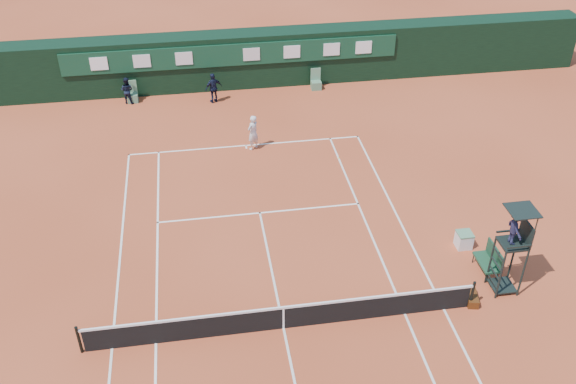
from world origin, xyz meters
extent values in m
plane|color=#BF4F2D|center=(0.00, 0.00, 0.00)|extent=(90.00, 90.00, 0.00)
cube|color=white|center=(0.00, 11.88, 0.01)|extent=(11.05, 0.08, 0.01)
cube|color=silver|center=(5.49, 0.00, 0.01)|extent=(0.08, 23.85, 0.01)
cube|color=white|center=(-5.49, 0.00, 0.01)|extent=(0.08, 23.85, 0.01)
cube|color=silver|center=(4.12, 0.00, 0.01)|extent=(0.08, 23.85, 0.01)
cube|color=white|center=(-4.12, 0.00, 0.01)|extent=(0.08, 23.85, 0.01)
cube|color=white|center=(0.00, 6.40, 0.01)|extent=(8.31, 0.08, 0.01)
cube|color=silver|center=(0.00, 0.00, 0.01)|extent=(0.08, 12.88, 0.01)
cube|color=silver|center=(0.00, 11.73, 0.01)|extent=(0.08, 0.30, 0.01)
cube|color=black|center=(0.00, 0.00, 0.45)|extent=(12.60, 0.04, 0.90)
cube|color=white|center=(0.00, 0.00, 0.93)|extent=(12.80, 0.06, 0.08)
cube|color=white|center=(0.00, 0.00, 0.46)|extent=(0.06, 0.05, 0.92)
cylinder|color=black|center=(6.40, 0.00, 0.55)|extent=(0.10, 0.10, 1.10)
cylinder|color=black|center=(-6.40, 0.00, 0.55)|extent=(0.10, 0.10, 1.10)
cube|color=black|center=(0.00, 18.75, 1.50)|extent=(40.00, 1.50, 3.00)
cube|color=#103D26|center=(0.00, 17.94, 2.10)|extent=(18.00, 0.10, 1.20)
cube|color=white|center=(-7.00, 17.87, 2.10)|extent=(0.90, 0.04, 0.70)
cube|color=white|center=(-4.80, 17.87, 2.10)|extent=(0.90, 0.04, 0.70)
cube|color=silver|center=(-2.60, 17.87, 2.10)|extent=(0.90, 0.04, 0.70)
cube|color=silver|center=(1.00, 17.87, 2.10)|extent=(0.90, 0.04, 0.70)
cube|color=white|center=(3.20, 17.87, 2.10)|extent=(0.90, 0.04, 0.70)
cube|color=white|center=(5.40, 17.87, 2.10)|extent=(0.90, 0.04, 0.70)
cube|color=white|center=(7.20, 17.87, 2.10)|extent=(0.90, 0.04, 0.70)
cube|color=#537F5F|center=(-5.50, 17.45, 0.23)|extent=(0.55, 0.50, 0.46)
cube|color=#61956C|center=(-5.50, 17.67, 0.80)|extent=(0.55, 0.06, 0.70)
cube|color=#537E5C|center=(4.50, 17.45, 0.23)|extent=(0.55, 0.50, 0.46)
cube|color=#588765|center=(4.50, 17.67, 0.80)|extent=(0.55, 0.06, 0.70)
cylinder|color=black|center=(7.43, 0.25, 1.00)|extent=(0.07, 0.07, 2.00)
cylinder|color=black|center=(7.43, 1.05, 1.00)|extent=(0.07, 0.07, 2.00)
cylinder|color=black|center=(8.23, 0.25, 1.00)|extent=(0.07, 0.07, 2.00)
cylinder|color=black|center=(8.23, 1.05, 1.00)|extent=(0.07, 0.07, 2.00)
cube|color=black|center=(7.83, 0.65, 2.04)|extent=(0.85, 0.85, 0.08)
cube|color=black|center=(8.23, 0.65, 2.45)|extent=(0.06, 0.85, 0.80)
cube|color=black|center=(7.83, 0.23, 2.25)|extent=(0.85, 0.05, 0.06)
cube|color=black|center=(7.83, 1.07, 2.25)|extent=(0.85, 0.05, 0.06)
cylinder|color=black|center=(8.23, 0.25, 2.90)|extent=(0.04, 0.04, 1.00)
cylinder|color=black|center=(8.23, 1.05, 2.90)|extent=(0.04, 0.04, 1.00)
cube|color=black|center=(7.88, 0.65, 3.40)|extent=(0.95, 0.95, 0.04)
cube|color=black|center=(7.83, 0.65, 0.15)|extent=(0.80, 0.80, 0.05)
cube|color=black|center=(7.43, 0.65, 0.40)|extent=(0.04, 0.80, 0.04)
cube|color=black|center=(7.43, 0.65, 0.80)|extent=(0.04, 0.80, 0.04)
cube|color=black|center=(7.43, 0.65, 1.20)|extent=(0.04, 0.80, 0.04)
cube|color=black|center=(7.43, 0.65, 1.60)|extent=(0.04, 0.80, 0.04)
imported|color=black|center=(7.78, 0.65, 2.72)|extent=(0.47, 0.82, 1.28)
cube|color=#194028|center=(7.60, 1.58, 0.45)|extent=(0.55, 1.20, 0.08)
cube|color=#163924|center=(7.85, 1.58, 0.80)|extent=(0.06, 1.20, 0.60)
cylinder|color=black|center=(7.38, 1.03, 0.20)|extent=(0.04, 0.04, 0.41)
cylinder|color=black|center=(7.82, 1.03, 0.20)|extent=(0.04, 0.04, 0.41)
cylinder|color=black|center=(7.38, 2.13, 0.20)|extent=(0.04, 0.04, 0.41)
cylinder|color=black|center=(7.82, 2.13, 0.20)|extent=(0.04, 0.04, 0.41)
cube|color=black|center=(6.55, 0.23, 0.15)|extent=(0.52, 0.87, 0.30)
cube|color=silver|center=(7.37, 3.07, 0.30)|extent=(0.55, 0.55, 0.60)
cube|color=#588663|center=(7.37, 3.07, 0.62)|extent=(0.57, 0.57, 0.05)
sphere|color=yellow|center=(4.12, 10.04, 0.03)|extent=(0.06, 0.06, 0.06)
imported|color=silver|center=(0.32, 11.56, 0.87)|extent=(0.75, 0.73, 1.74)
imported|color=black|center=(-5.73, 17.36, 0.73)|extent=(0.86, 0.77, 1.46)
imported|color=black|center=(-1.19, 16.73, 0.82)|extent=(1.04, 0.76, 1.64)
camera|label=1|loc=(-2.16, -14.54, 15.58)|focal=40.00mm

